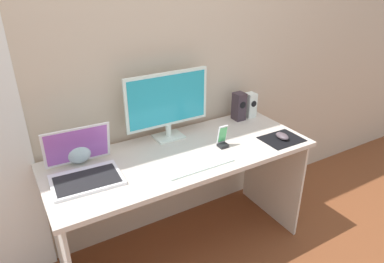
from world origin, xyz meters
The scene contains 12 objects.
ground_plane centered at (0.00, 0.00, 0.00)m, with size 8.00×8.00×0.00m, color brown.
wall_back centered at (0.00, 0.36, 1.25)m, with size 6.00×0.04×2.50m, color beige.
desk centered at (0.00, 0.00, 0.60)m, with size 1.57×0.62×0.75m.
monitor centered at (0.02, 0.22, 0.98)m, with size 0.55×0.14×0.43m.
speaker_right centered at (0.68, 0.22, 0.83)m, with size 0.07×0.08×0.18m.
speaker_near_monitor centered at (0.58, 0.22, 0.84)m, with size 0.07×0.08×0.20m.
laptop centered at (-0.56, 0.04, 0.80)m, with size 0.37×0.34×0.25m.
fishbowl centered at (-0.55, 0.21, 0.82)m, with size 0.16×0.16×0.16m, color silver.
keyboard_external centered at (0.01, -0.17, 0.75)m, with size 0.40×0.13×0.01m, color white.
mousepad centered at (0.62, -0.17, 0.75)m, with size 0.25×0.20×0.00m, color black.
mouse centered at (0.63, -0.17, 0.77)m, with size 0.06×0.10×0.04m, color #54474E.
phone_in_dock centered at (0.25, -0.06, 0.79)m, with size 0.06×0.05×0.14m.
Camera 1 is at (-0.85, -1.56, 1.74)m, focal length 32.34 mm.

